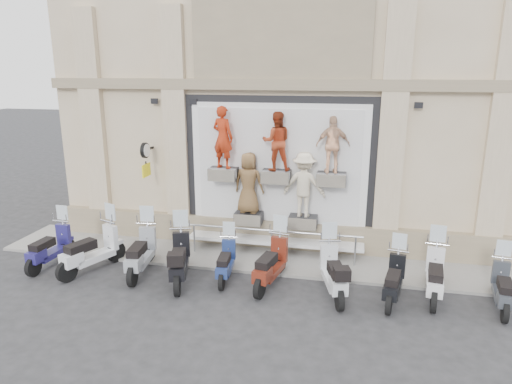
% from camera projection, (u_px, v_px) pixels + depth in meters
% --- Properties ---
extents(ground, '(90.00, 90.00, 0.00)m').
position_uv_depth(ground, '(257.00, 293.00, 11.07)').
color(ground, '#29292C').
rests_on(ground, ground).
extents(sidewalk, '(16.00, 2.20, 0.08)m').
position_uv_depth(sidewalk, '(272.00, 258.00, 13.04)').
color(sidewalk, '#999791').
rests_on(sidewalk, ground).
extents(building, '(14.00, 8.60, 12.00)m').
position_uv_depth(building, '(299.00, 47.00, 16.11)').
color(building, beige).
rests_on(building, ground).
extents(shop_vitrine, '(5.60, 0.83, 4.30)m').
position_uv_depth(shop_vitrine, '(279.00, 173.00, 13.02)').
color(shop_vitrine, black).
rests_on(shop_vitrine, ground).
extents(guard_rail, '(5.06, 0.10, 0.93)m').
position_uv_depth(guard_rail, '(272.00, 245.00, 12.84)').
color(guard_rail, '#9EA0A5').
rests_on(guard_rail, ground).
extents(clock_sign_bracket, '(0.10, 0.80, 1.02)m').
position_uv_depth(clock_sign_bracket, '(146.00, 155.00, 13.47)').
color(clock_sign_bracket, black).
rests_on(clock_sign_bracket, ground).
extents(scooter_a, '(0.66, 1.94, 1.55)m').
position_uv_depth(scooter_a, '(49.00, 239.00, 12.43)').
color(scooter_a, navy).
rests_on(scooter_a, ground).
extents(scooter_b, '(1.37, 2.20, 1.73)m').
position_uv_depth(scooter_b, '(91.00, 241.00, 12.06)').
color(scooter_b, silver).
rests_on(scooter_b, ground).
extents(scooter_c, '(0.88, 2.12, 1.67)m').
position_uv_depth(scooter_c, '(140.00, 244.00, 11.94)').
color(scooter_c, gray).
rests_on(scooter_c, ground).
extents(scooter_d, '(1.17, 2.18, 1.70)m').
position_uv_depth(scooter_d, '(179.00, 250.00, 11.48)').
color(scooter_d, black).
rests_on(scooter_d, ground).
extents(scooter_e, '(0.67, 1.73, 1.37)m').
position_uv_depth(scooter_e, '(226.00, 254.00, 11.65)').
color(scooter_e, navy).
rests_on(scooter_e, ground).
extents(scooter_f, '(0.95, 2.10, 1.65)m').
position_uv_depth(scooter_f, '(271.00, 255.00, 11.27)').
color(scooter_f, '#5F1D10').
rests_on(scooter_f, ground).
extents(scooter_g, '(1.07, 2.08, 1.63)m').
position_uv_depth(scooter_g, '(334.00, 264.00, 10.79)').
color(scooter_g, silver).
rests_on(scooter_g, ground).
extents(scooter_h, '(0.87, 1.89, 1.48)m').
position_uv_depth(scooter_h, '(395.00, 272.00, 10.53)').
color(scooter_h, black).
rests_on(scooter_h, ground).
extents(scooter_i, '(0.85, 2.04, 1.61)m').
position_uv_depth(scooter_i, '(436.00, 266.00, 10.66)').
color(scooter_i, silver).
rests_on(scooter_i, ground).
extents(scooter_j, '(0.77, 1.82, 1.43)m').
position_uv_depth(scooter_j, '(504.00, 279.00, 10.20)').
color(scooter_j, '#30343A').
rests_on(scooter_j, ground).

